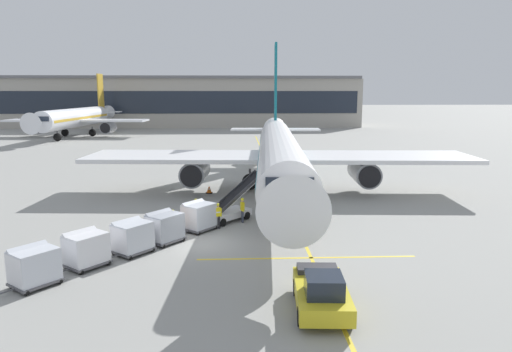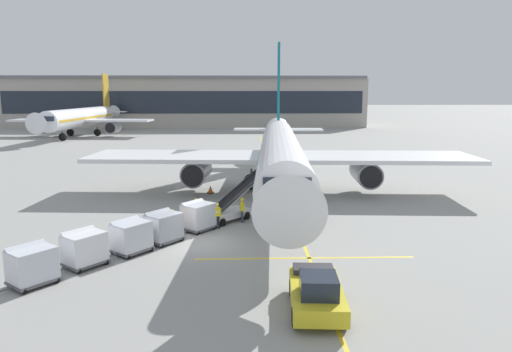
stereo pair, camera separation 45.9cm
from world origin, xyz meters
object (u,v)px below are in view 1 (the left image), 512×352
at_px(distant_airplane, 76,118).
at_px(belt_loader, 230,208).
at_px(baggage_cart_lead, 198,215).
at_px(safety_cone_engine_keepout, 209,190).
at_px(baggage_cart_second, 164,227).
at_px(pushback_tug, 321,292).
at_px(ground_crew_by_carts, 173,221).
at_px(baggage_cart_fourth, 86,248).
at_px(parked_airplane, 279,152).
at_px(ground_crew_by_loader, 218,214).
at_px(ground_crew_marshaller, 242,208).
at_px(baggage_cart_third, 132,236).
at_px(ground_crew_wingwalker, 196,209).
at_px(baggage_cart_fifth, 34,265).

bearing_deg(distant_airplane, belt_loader, -63.69).
relative_size(baggage_cart_lead, safety_cone_engine_keepout, 3.92).
xyz_separation_m(baggage_cart_lead, baggage_cart_second, (-1.85, -2.45, 0.00)).
distance_m(pushback_tug, ground_crew_by_carts, 12.75).
distance_m(baggage_cart_fourth, pushback_tug, 12.51).
bearing_deg(baggage_cart_fourth, ground_crew_by_carts, 52.10).
bearing_deg(parked_airplane, baggage_cart_lead, -118.52).
relative_size(ground_crew_by_loader, ground_crew_marshaller, 1.00).
bearing_deg(distant_airplane, baggage_cart_third, -69.59).
bearing_deg(pushback_tug, ground_crew_marshaller, 102.82).
bearing_deg(baggage_cart_fourth, baggage_cart_third, 45.26).
bearing_deg(safety_cone_engine_keepout, belt_loader, -77.81).
bearing_deg(baggage_cart_lead, ground_crew_by_carts, -138.04).
relative_size(ground_crew_marshaller, distant_airplane, 0.05).
bearing_deg(ground_crew_wingwalker, pushback_tug, -64.90).
xyz_separation_m(ground_crew_by_carts, safety_cone_engine_keepout, (1.53, 12.74, -0.67)).
distance_m(pushback_tug, safety_cone_engine_keepout, 23.84).
xyz_separation_m(ground_crew_by_loader, distant_airplane, (-30.95, 66.22, 2.73)).
distance_m(belt_loader, ground_crew_by_carts, 5.09).
distance_m(parked_airplane, belt_loader, 10.67).
bearing_deg(distant_airplane, pushback_tug, -65.48).
distance_m(baggage_cart_lead, pushback_tug, 13.11).
distance_m(parked_airplane, safety_cone_engine_keepout, 7.15).
bearing_deg(baggage_cart_fifth, baggage_cart_third, 50.12).
distance_m(baggage_cart_lead, safety_cone_engine_keepout, 11.43).
distance_m(pushback_tug, ground_crew_by_loader, 12.87).
bearing_deg(ground_crew_wingwalker, baggage_cart_second, -110.76).
xyz_separation_m(pushback_tug, ground_crew_by_loader, (-4.72, 11.98, 0.17)).
height_order(baggage_cart_fourth, pushback_tug, baggage_cart_fourth).
bearing_deg(ground_crew_by_loader, distant_airplane, 115.05).
height_order(belt_loader, ground_crew_by_carts, belt_loader).
xyz_separation_m(parked_airplane, safety_cone_engine_keepout, (-6.31, -0.31, -3.33)).
bearing_deg(distant_airplane, parked_airplane, -56.64).
relative_size(baggage_cart_fourth, baggage_cart_fifth, 1.00).
bearing_deg(baggage_cart_second, baggage_cart_fourth, -132.28).
bearing_deg(baggage_cart_lead, belt_loader, 50.00).
height_order(baggage_cart_fourth, ground_crew_marshaller, baggage_cart_fourth).
distance_m(belt_loader, ground_crew_by_loader, 2.22).
relative_size(baggage_cart_second, baggage_cart_fifth, 1.00).
bearing_deg(parked_airplane, distant_airplane, 123.36).
xyz_separation_m(baggage_cart_lead, baggage_cart_third, (-3.36, -4.29, 0.00)).
relative_size(ground_crew_wingwalker, distant_airplane, 0.05).
bearing_deg(baggage_cart_fifth, safety_cone_engine_keepout, 70.68).
bearing_deg(baggage_cart_third, baggage_cart_lead, 51.89).
bearing_deg(baggage_cart_fourth, safety_cone_engine_keepout, 73.11).
height_order(baggage_cart_second, safety_cone_engine_keepout, baggage_cart_second).
relative_size(belt_loader, baggage_cart_fifth, 1.76).
bearing_deg(ground_crew_by_carts, ground_crew_marshaller, 35.31).
xyz_separation_m(parked_airplane, ground_crew_marshaller, (-3.47, -9.95, -2.65)).
distance_m(baggage_cart_third, ground_crew_by_loader, 6.50).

